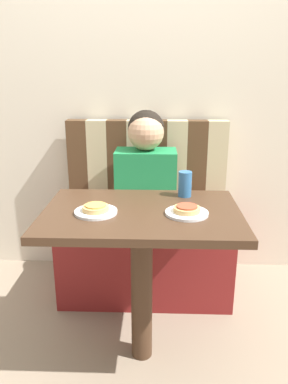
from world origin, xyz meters
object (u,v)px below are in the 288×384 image
(person, at_px, (146,166))
(pizza_left, at_px, (96,208))
(pizza_right, at_px, (187,209))
(plate_left, at_px, (96,212))
(plate_right, at_px, (187,213))
(drinking_cup, at_px, (185,184))

(person, distance_m, pizza_left, 0.68)
(pizza_left, height_order, pizza_right, same)
(plate_left, distance_m, pizza_left, 0.02)
(person, bearing_deg, plate_right, -73.66)
(pizza_left, relative_size, pizza_right, 1.00)
(person, xyz_separation_m, pizza_right, (0.19, -0.66, -0.02))
(pizza_right, bearing_deg, plate_right, 90.00)
(pizza_right, bearing_deg, pizza_left, 180.00)
(pizza_left, distance_m, drinking_cup, 0.46)
(person, xyz_separation_m, drinking_cup, (0.20, -0.41, 0.02))
(person, distance_m, drinking_cup, 0.46)
(plate_left, distance_m, plate_right, 0.38)
(plate_right, xyz_separation_m, drinking_cup, (0.01, 0.24, 0.05))
(plate_right, bearing_deg, pizza_right, -90.00)
(plate_left, bearing_deg, person, 73.66)
(person, xyz_separation_m, pizza_left, (-0.19, -0.66, -0.02))
(plate_left, height_order, drinking_cup, drinking_cup)
(pizza_left, xyz_separation_m, drinking_cup, (0.39, 0.24, 0.04))
(plate_right, distance_m, pizza_right, 0.02)
(person, bearing_deg, pizza_right, -73.66)
(person, relative_size, plate_right, 3.58)
(pizza_right, distance_m, drinking_cup, 0.24)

